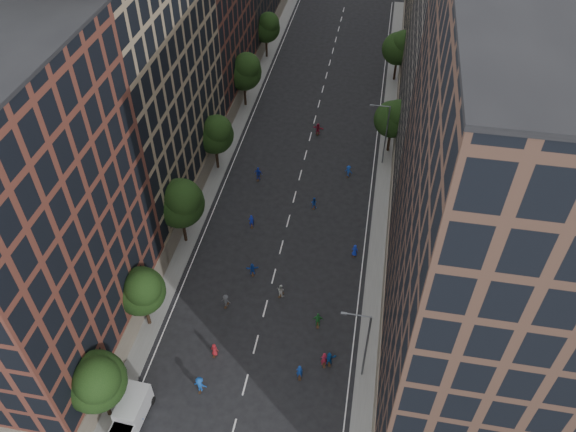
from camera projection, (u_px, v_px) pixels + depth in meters
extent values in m
plane|color=black|center=(300.00, 177.00, 74.49)|extent=(240.00, 240.00, 0.00)
cube|color=slate|center=(227.00, 135.00, 81.38)|extent=(4.00, 105.00, 0.15)
cube|color=slate|center=(393.00, 153.00, 78.25)|extent=(4.00, 105.00, 0.15)
cube|color=brown|center=(16.00, 230.00, 45.90)|extent=(14.00, 22.00, 30.00)
cube|color=#937E60|center=(124.00, 66.00, 61.74)|extent=(14.00, 26.00, 34.00)
cube|color=brown|center=(191.00, 8.00, 80.29)|extent=(14.00, 20.00, 28.00)
cube|color=#4C3329|center=(500.00, 228.00, 41.76)|extent=(14.00, 30.00, 36.00)
cube|color=#6F655B|center=(473.00, 62.00, 63.59)|extent=(14.00, 28.00, 33.00)
cylinder|color=black|center=(105.00, 403.00, 48.77)|extent=(0.36, 0.36, 3.96)
sphere|color=black|center=(96.00, 381.00, 46.31)|extent=(5.20, 5.20, 5.20)
sphere|color=black|center=(97.00, 380.00, 44.96)|extent=(3.90, 3.90, 3.90)
cylinder|color=black|center=(147.00, 313.00, 56.03)|extent=(0.36, 0.36, 3.70)
sphere|color=black|center=(141.00, 291.00, 53.73)|extent=(4.80, 4.80, 4.80)
sphere|color=black|center=(143.00, 288.00, 52.49)|extent=(3.60, 3.60, 3.60)
cylinder|color=black|center=(184.00, 228.00, 64.46)|extent=(0.36, 0.36, 4.22)
sphere|color=black|center=(180.00, 203.00, 61.83)|extent=(5.60, 5.60, 5.60)
sphere|color=black|center=(182.00, 198.00, 60.38)|extent=(4.20, 4.20, 4.20)
cylinder|color=black|center=(217.00, 157.00, 74.62)|extent=(0.36, 0.36, 3.87)
sphere|color=black|center=(215.00, 135.00, 72.21)|extent=(5.00, 5.00, 5.00)
sphere|color=black|center=(217.00, 129.00, 70.92)|extent=(3.75, 3.75, 3.75)
cylinder|color=black|center=(245.00, 94.00, 86.04)|extent=(0.36, 0.36, 4.05)
sphere|color=black|center=(244.00, 72.00, 83.52)|extent=(5.40, 5.40, 5.40)
sphere|color=black|center=(247.00, 66.00, 82.12)|extent=(4.05, 4.05, 4.05)
cylinder|color=black|center=(266.00, 47.00, 97.61)|extent=(0.36, 0.36, 3.78)
sphere|color=black|center=(266.00, 28.00, 95.25)|extent=(4.80, 4.80, 4.80)
sphere|color=black|center=(269.00, 23.00, 94.01)|extent=(3.60, 3.60, 3.60)
cylinder|color=black|center=(389.00, 140.00, 77.49)|extent=(0.36, 0.36, 3.74)
sphere|color=black|center=(392.00, 119.00, 75.16)|extent=(5.00, 5.00, 5.00)
sphere|color=black|center=(398.00, 114.00, 73.86)|extent=(3.75, 3.75, 3.75)
cylinder|color=black|center=(395.00, 69.00, 91.76)|extent=(0.36, 0.36, 3.96)
sphere|color=black|center=(398.00, 49.00, 89.29)|extent=(5.20, 5.20, 5.20)
sphere|color=black|center=(403.00, 43.00, 87.94)|extent=(3.90, 3.90, 3.90)
cylinder|color=#595B60|center=(366.00, 348.00, 49.94)|extent=(0.18, 0.18, 9.00)
cylinder|color=#595B60|center=(357.00, 315.00, 47.02)|extent=(2.40, 0.12, 0.12)
cube|color=#595B60|center=(344.00, 313.00, 47.20)|extent=(0.50, 0.22, 0.15)
cylinder|color=#595B60|center=(386.00, 136.00, 73.61)|extent=(0.18, 0.18, 9.00)
cylinder|color=#595B60|center=(381.00, 106.00, 70.69)|extent=(2.40, 0.12, 0.12)
cube|color=#595B60|center=(372.00, 105.00, 70.87)|extent=(0.50, 0.22, 0.15)
cube|color=#BCBCBE|center=(133.00, 406.00, 49.13)|extent=(2.27, 3.69, 2.19)
cube|color=#BCBCBE|center=(123.00, 432.00, 47.85)|extent=(2.07, 1.69, 1.40)
cube|color=black|center=(122.00, 428.00, 47.40)|extent=(1.86, 1.38, 0.10)
cylinder|color=black|center=(132.00, 396.00, 51.02)|extent=(0.29, 0.77, 0.76)
cylinder|color=black|center=(152.00, 400.00, 50.69)|extent=(0.29, 0.77, 0.76)
imported|color=navy|center=(300.00, 372.00, 52.25)|extent=(0.72, 0.56, 1.78)
imported|color=#1449A8|center=(200.00, 385.00, 51.22)|extent=(1.27, 0.79, 1.88)
imported|color=blue|center=(138.00, 419.00, 48.96)|extent=(0.95, 0.53, 1.54)
imported|color=#134B9B|center=(329.00, 359.00, 53.38)|extent=(1.53, 0.88, 1.58)
imported|color=maroon|center=(214.00, 350.00, 54.11)|extent=(0.78, 0.54, 1.54)
imported|color=maroon|center=(324.00, 359.00, 53.19)|extent=(0.78, 0.64, 1.83)
imported|color=silver|center=(281.00, 291.00, 59.42)|extent=(0.96, 0.88, 1.61)
imported|color=#404145|center=(226.00, 301.00, 58.40)|extent=(1.13, 0.77, 1.62)
imported|color=#206D2B|center=(318.00, 320.00, 56.52)|extent=(1.10, 0.53, 1.82)
imported|color=#153FAD|center=(252.00, 269.00, 61.66)|extent=(1.47, 0.82, 1.51)
imported|color=#162EB6|center=(355.00, 251.00, 63.71)|extent=(0.83, 0.62, 1.53)
imported|color=#1529B1|center=(251.00, 221.00, 67.08)|extent=(0.75, 0.61, 1.76)
imported|color=#1644B7|center=(314.00, 203.00, 69.62)|extent=(0.80, 0.66, 1.53)
imported|color=#143DA4|center=(348.00, 171.00, 74.15)|extent=(1.19, 0.94, 1.61)
imported|color=#162EB7|center=(258.00, 174.00, 73.48)|extent=(1.21, 0.67, 1.95)
imported|color=maroon|center=(318.00, 129.00, 81.17)|extent=(1.67, 0.80, 1.73)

